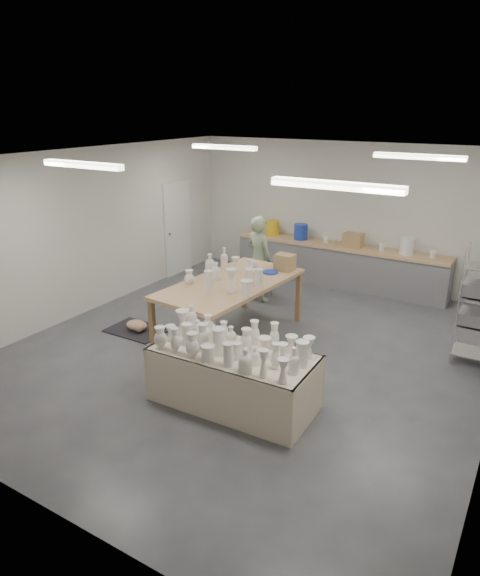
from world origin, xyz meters
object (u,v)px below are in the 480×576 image
Objects in this scene: work_table at (235,281)px; red_stool at (265,281)px; potter at (259,259)px; drying_table at (233,374)px.

work_table is 7.39× the size of red_stool.
red_stool is (0.00, 0.27, -0.55)m from potter.
drying_table is at bearing -67.32° from red_stool.
red_stool is (-0.50, 1.98, -0.67)m from work_table.
drying_table is at bearing 130.26° from potter.
work_table is 1.59× the size of potter.
drying_table is 1.26× the size of potter.
potter is (-0.50, 1.71, -0.12)m from work_table.
drying_table is 3.88m from potter.
potter is (-1.58, 3.51, 0.42)m from drying_table.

